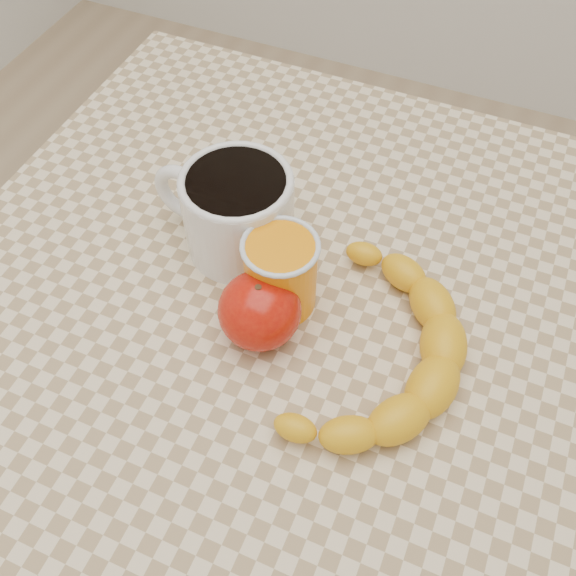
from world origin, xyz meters
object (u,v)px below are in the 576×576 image
at_px(coffee_mug, 235,209).
at_px(apple, 260,310).
at_px(table, 288,340).
at_px(orange_juice_glass, 281,273).
at_px(banana, 375,349).

height_order(coffee_mug, apple, coffee_mug).
xyz_separation_m(table, orange_juice_glass, (-0.01, -0.00, 0.13)).
distance_m(table, orange_juice_glass, 0.13).
height_order(orange_juice_glass, apple, orange_juice_glass).
relative_size(apple, banana, 0.31).
xyz_separation_m(orange_juice_glass, banana, (0.12, -0.03, -0.02)).
height_order(table, banana, banana).
height_order(coffee_mug, orange_juice_glass, coffee_mug).
xyz_separation_m(coffee_mug, apple, (0.08, -0.10, -0.02)).
bearing_deg(apple, coffee_mug, 126.30).
bearing_deg(banana, coffee_mug, 162.59).
bearing_deg(table, apple, -100.85).
bearing_deg(orange_juice_glass, banana, -16.54).
distance_m(table, banana, 0.16).
distance_m(coffee_mug, orange_juice_glass, 0.10).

